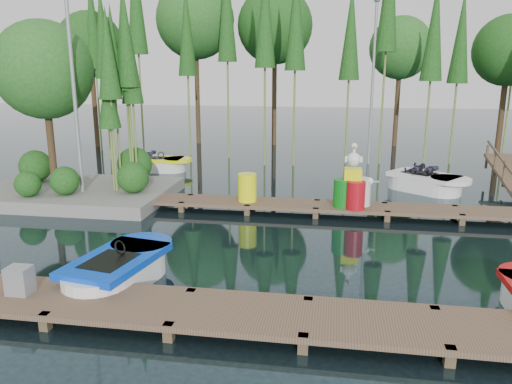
% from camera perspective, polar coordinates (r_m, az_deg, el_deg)
% --- Properties ---
extents(ground_plane, '(90.00, 90.00, 0.00)m').
position_cam_1_polar(ground_plane, '(13.00, -2.54, -5.15)').
color(ground_plane, '#1C2E34').
extents(near_dock, '(18.00, 1.50, 0.50)m').
position_cam_1_polar(near_dock, '(8.89, -8.62, -13.09)').
color(near_dock, brown).
rests_on(near_dock, ground).
extents(far_dock, '(15.00, 1.20, 0.50)m').
position_cam_1_polar(far_dock, '(15.14, 3.09, -1.46)').
color(far_dock, brown).
rests_on(far_dock, ground).
extents(island, '(6.20, 4.20, 6.75)m').
position_cam_1_polar(island, '(17.70, -21.02, 9.60)').
color(island, gray).
rests_on(island, ground).
extents(tree_screen, '(34.42, 18.53, 10.31)m').
position_cam_1_polar(tree_screen, '(23.14, -2.30, 18.59)').
color(tree_screen, '#412E1B').
rests_on(tree_screen, ground).
extents(lamp_island, '(0.30, 0.30, 7.25)m').
position_cam_1_polar(lamp_island, '(16.59, -20.28, 13.16)').
color(lamp_island, gray).
rests_on(lamp_island, ground).
extents(lamp_rear, '(0.30, 0.30, 7.25)m').
position_cam_1_polar(lamp_rear, '(23.06, 13.27, 13.64)').
color(lamp_rear, gray).
rests_on(lamp_rear, ground).
extents(boat_blue, '(1.79, 3.07, 0.97)m').
position_cam_1_polar(boat_blue, '(10.55, -15.42, -8.69)').
color(boat_blue, white).
rests_on(boat_blue, ground).
extents(boat_yellow_far, '(2.69, 1.26, 1.34)m').
position_cam_1_polar(boat_yellow_far, '(21.60, -11.01, 3.13)').
color(boat_yellow_far, white).
rests_on(boat_yellow_far, ground).
extents(boat_white_far, '(3.17, 2.88, 1.41)m').
position_cam_1_polar(boat_white_far, '(18.66, 18.80, 1.03)').
color(boat_white_far, white).
rests_on(boat_white_far, ground).
extents(utility_cabinet, '(0.42, 0.35, 0.51)m').
position_cam_1_polar(utility_cabinet, '(10.04, -25.40, -9.10)').
color(utility_cabinet, gray).
rests_on(utility_cabinet, near_dock).
extents(yellow_barrel, '(0.57, 0.57, 0.85)m').
position_cam_1_polar(yellow_barrel, '(15.17, -1.01, 0.52)').
color(yellow_barrel, '#F5FF0D').
rests_on(yellow_barrel, far_dock).
extents(drum_cluster, '(1.09, 1.00, 1.88)m').
position_cam_1_polar(drum_cluster, '(14.77, 11.05, 0.39)').
color(drum_cluster, '#0C6D15').
rests_on(drum_cluster, far_dock).
extents(seagull_post, '(0.54, 0.29, 0.86)m').
position_cam_1_polar(seagull_post, '(14.93, 12.85, 0.56)').
color(seagull_post, gray).
rests_on(seagull_post, far_dock).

